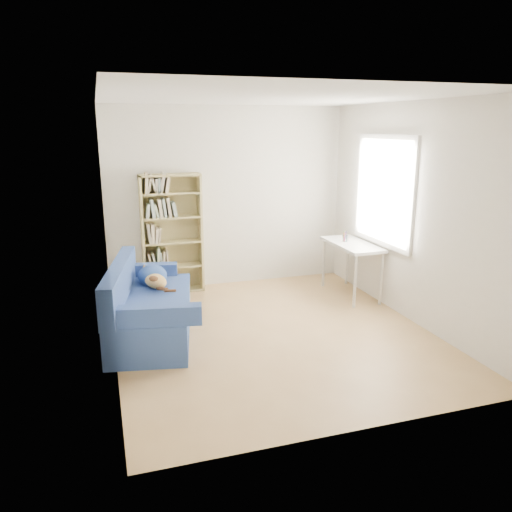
# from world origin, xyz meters

# --- Properties ---
(ground) EXTENTS (4.00, 4.00, 0.00)m
(ground) POSITION_xyz_m (0.00, 0.00, 0.00)
(ground) COLOR #A37A49
(ground) RESTS_ON ground
(room_shell) EXTENTS (3.54, 4.04, 2.62)m
(room_shell) POSITION_xyz_m (0.10, 0.03, 1.64)
(room_shell) COLOR silver
(room_shell) RESTS_ON ground
(sofa) EXTENTS (1.14, 1.89, 0.86)m
(sofa) POSITION_xyz_m (-1.36, 0.39, 0.33)
(sofa) COLOR navy
(sofa) RESTS_ON ground
(bookshelf) EXTENTS (0.84, 0.26, 1.68)m
(bookshelf) POSITION_xyz_m (-0.85, 1.85, 0.78)
(bookshelf) COLOR tan
(bookshelf) RESTS_ON ground
(desk) EXTENTS (0.48, 1.06, 0.75)m
(desk) POSITION_xyz_m (1.49, 0.94, 0.66)
(desk) COLOR silver
(desk) RESTS_ON ground
(pen_cup) EXTENTS (0.08, 0.08, 0.15)m
(pen_cup) POSITION_xyz_m (1.44, 1.07, 0.80)
(pen_cup) COLOR white
(pen_cup) RESTS_ON desk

